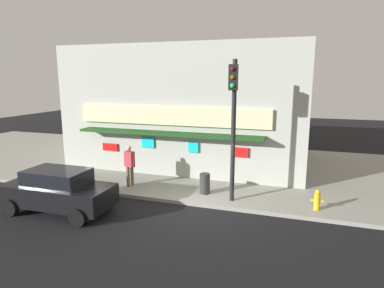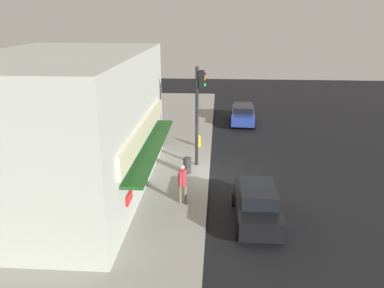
{
  "view_description": "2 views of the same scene",
  "coord_description": "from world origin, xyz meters",
  "px_view_note": "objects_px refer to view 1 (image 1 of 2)",
  "views": [
    {
      "loc": [
        3.5,
        -11.87,
        5.04
      ],
      "look_at": [
        -1.09,
        1.98,
        2.12
      ],
      "focal_mm": 31.05,
      "sensor_mm": 36.0,
      "label": 1
    },
    {
      "loc": [
        -19.95,
        -0.4,
        8.42
      ],
      "look_at": [
        -0.6,
        0.92,
        1.94
      ],
      "focal_mm": 36.8,
      "sensor_mm": 36.0,
      "label": 2
    }
  ],
  "objects_px": {
    "pedestrian": "(130,164)",
    "fire_hydrant": "(317,200)",
    "traffic_light": "(233,113)",
    "parked_car_black": "(58,190)",
    "trash_can": "(205,184)"
  },
  "relations": [
    {
      "from": "fire_hydrant",
      "to": "pedestrian",
      "type": "xyz_separation_m",
      "value": [
        -8.06,
        0.33,
        0.66
      ]
    },
    {
      "from": "fire_hydrant",
      "to": "pedestrian",
      "type": "height_order",
      "value": "pedestrian"
    },
    {
      "from": "traffic_light",
      "to": "pedestrian",
      "type": "relative_size",
      "value": 2.99
    },
    {
      "from": "traffic_light",
      "to": "parked_car_black",
      "type": "bearing_deg",
      "value": -155.59
    },
    {
      "from": "parked_car_black",
      "to": "pedestrian",
      "type": "bearing_deg",
      "value": 68.52
    },
    {
      "from": "trash_can",
      "to": "pedestrian",
      "type": "bearing_deg",
      "value": -178.87
    },
    {
      "from": "pedestrian",
      "to": "fire_hydrant",
      "type": "bearing_deg",
      "value": -2.35
    },
    {
      "from": "fire_hydrant",
      "to": "parked_car_black",
      "type": "xyz_separation_m",
      "value": [
        -9.33,
        -2.9,
        0.32
      ]
    },
    {
      "from": "traffic_light",
      "to": "parked_car_black",
      "type": "height_order",
      "value": "traffic_light"
    },
    {
      "from": "traffic_light",
      "to": "pedestrian",
      "type": "distance_m",
      "value": 5.45
    },
    {
      "from": "traffic_light",
      "to": "trash_can",
      "type": "bearing_deg",
      "value": 156.94
    },
    {
      "from": "fire_hydrant",
      "to": "parked_car_black",
      "type": "relative_size",
      "value": 0.19
    },
    {
      "from": "fire_hydrant",
      "to": "traffic_light",
      "type": "bearing_deg",
      "value": -177.54
    },
    {
      "from": "trash_can",
      "to": "pedestrian",
      "type": "height_order",
      "value": "pedestrian"
    },
    {
      "from": "traffic_light",
      "to": "fire_hydrant",
      "type": "relative_size",
      "value": 7.11
    }
  ]
}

